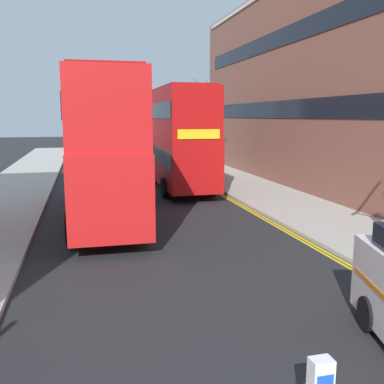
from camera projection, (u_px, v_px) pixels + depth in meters
name	position (u px, v px, depth m)	size (l,w,h in m)	color
sidewalk_right	(293.00, 205.00, 19.93)	(4.00, 80.00, 0.14)	#ADA89E
kerb_line_outer	(268.00, 219.00, 17.53)	(0.10, 56.00, 0.01)	yellow
kerb_line_inner	(264.00, 220.00, 17.49)	(0.10, 56.00, 0.01)	yellow
double_decker_bus_away	(103.00, 144.00, 17.22)	(2.90, 10.84, 5.64)	red
double_decker_bus_oncoming	(175.00, 135.00, 25.16)	(2.82, 10.82, 5.64)	#B20F0F
pedestrian_far	(201.00, 162.00, 29.79)	(0.34, 0.22, 1.62)	#2D2D38
street_tree_near	(209.00, 128.00, 29.78)	(1.92, 2.07, 6.52)	#6B6047
street_tree_far	(193.00, 129.00, 39.66)	(1.35, 1.28, 5.64)	#6B6047
townhouse_terrace_right	(351.00, 86.00, 26.86)	(10.08, 28.00, 11.83)	brown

